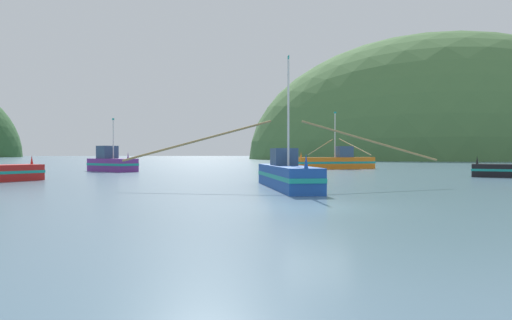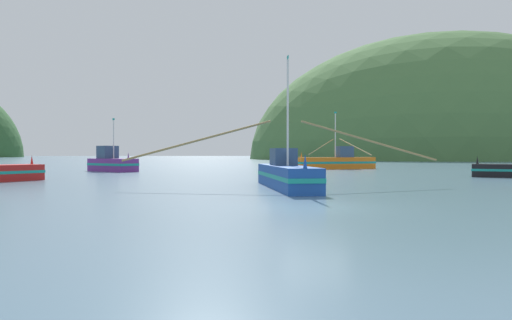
% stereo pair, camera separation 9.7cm
% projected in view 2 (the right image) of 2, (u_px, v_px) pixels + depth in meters
% --- Properties ---
extents(ground_plane, '(600.00, 600.00, 0.00)m').
position_uv_depth(ground_plane, '(316.00, 207.00, 17.66)').
color(ground_plane, slate).
extents(hill_far_center, '(130.40, 104.32, 82.52)m').
position_uv_depth(hill_far_center, '(442.00, 159.00, 159.83)').
color(hill_far_center, '#47703D').
rests_on(hill_far_center, ground).
extents(fishing_boat_purple, '(6.26, 5.85, 5.81)m').
position_uv_depth(fishing_boat_purple, '(112.00, 163.00, 51.74)').
color(fishing_boat_purple, '#6B2D84').
rests_on(fishing_boat_purple, ground).
extents(fishing_boat_blue, '(18.25, 10.46, 7.49)m').
position_uv_depth(fishing_boat_blue, '(286.00, 175.00, 27.13)').
color(fishing_boat_blue, '#19479E').
rests_on(fishing_boat_blue, ground).
extents(fishing_boat_orange, '(10.66, 14.25, 7.19)m').
position_uv_depth(fishing_boat_orange, '(337.00, 162.00, 59.29)').
color(fishing_boat_orange, orange).
rests_on(fishing_boat_orange, ground).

